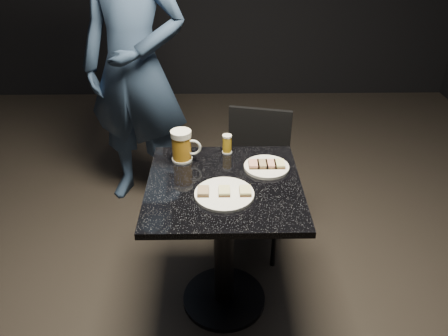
{
  "coord_description": "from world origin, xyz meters",
  "views": [
    {
      "loc": [
        -0.03,
        -1.65,
        1.83
      ],
      "look_at": [
        0.0,
        0.02,
        0.82
      ],
      "focal_mm": 35.0,
      "sensor_mm": 36.0,
      "label": 1
    }
  ],
  "objects_px": {
    "plate_small": "(266,167)",
    "chair": "(255,172)",
    "patron": "(135,67)",
    "beer_tumbler": "(227,144)",
    "beer_mug": "(182,146)",
    "plate_large": "(224,194)",
    "table": "(224,226)"
  },
  "relations": [
    {
      "from": "plate_small",
      "to": "chair",
      "type": "distance_m",
      "value": 0.46
    },
    {
      "from": "plate_small",
      "to": "patron",
      "type": "bearing_deg",
      "value": 130.25
    },
    {
      "from": "plate_small",
      "to": "beer_tumbler",
      "type": "distance_m",
      "value": 0.25
    },
    {
      "from": "chair",
      "to": "plate_small",
      "type": "bearing_deg",
      "value": -87.88
    },
    {
      "from": "plate_small",
      "to": "beer_mug",
      "type": "distance_m",
      "value": 0.42
    },
    {
      "from": "plate_large",
      "to": "chair",
      "type": "bearing_deg",
      "value": 72.32
    },
    {
      "from": "beer_tumbler",
      "to": "plate_small",
      "type": "bearing_deg",
      "value": -40.63
    },
    {
      "from": "plate_large",
      "to": "chair",
      "type": "xyz_separation_m",
      "value": [
        0.19,
        0.6,
        -0.26
      ]
    },
    {
      "from": "plate_small",
      "to": "beer_mug",
      "type": "height_order",
      "value": "beer_mug"
    },
    {
      "from": "beer_mug",
      "to": "beer_tumbler",
      "type": "distance_m",
      "value": 0.23
    },
    {
      "from": "plate_large",
      "to": "plate_small",
      "type": "bearing_deg",
      "value": 47.63
    },
    {
      "from": "table",
      "to": "patron",
      "type": "bearing_deg",
      "value": 118.18
    },
    {
      "from": "beer_mug",
      "to": "beer_tumbler",
      "type": "relative_size",
      "value": 1.61
    },
    {
      "from": "table",
      "to": "beer_tumbler",
      "type": "xyz_separation_m",
      "value": [
        0.02,
        0.29,
        0.29
      ]
    },
    {
      "from": "table",
      "to": "beer_tumbler",
      "type": "height_order",
      "value": "beer_tumbler"
    },
    {
      "from": "plate_small",
      "to": "table",
      "type": "height_order",
      "value": "plate_small"
    },
    {
      "from": "patron",
      "to": "beer_tumbler",
      "type": "relative_size",
      "value": 19.58
    },
    {
      "from": "patron",
      "to": "chair",
      "type": "height_order",
      "value": "patron"
    },
    {
      "from": "chair",
      "to": "beer_mug",
      "type": "bearing_deg",
      "value": -143.49
    },
    {
      "from": "table",
      "to": "plate_small",
      "type": "bearing_deg",
      "value": 32.48
    },
    {
      "from": "beer_mug",
      "to": "chair",
      "type": "bearing_deg",
      "value": 36.51
    },
    {
      "from": "plate_large",
      "to": "beer_tumbler",
      "type": "xyz_separation_m",
      "value": [
        0.02,
        0.38,
        0.04
      ]
    },
    {
      "from": "patron",
      "to": "chair",
      "type": "bearing_deg",
      "value": -17.86
    },
    {
      "from": "plate_large",
      "to": "beer_tumbler",
      "type": "distance_m",
      "value": 0.39
    },
    {
      "from": "table",
      "to": "beer_mug",
      "type": "distance_m",
      "value": 0.44
    },
    {
      "from": "beer_tumbler",
      "to": "chair",
      "type": "xyz_separation_m",
      "value": [
        0.17,
        0.22,
        -0.3
      ]
    },
    {
      "from": "table",
      "to": "chair",
      "type": "bearing_deg",
      "value": 69.32
    },
    {
      "from": "chair",
      "to": "table",
      "type": "bearing_deg",
      "value": -110.68
    },
    {
      "from": "patron",
      "to": "table",
      "type": "distance_m",
      "value": 1.24
    },
    {
      "from": "plate_large",
      "to": "patron",
      "type": "bearing_deg",
      "value": 116.09
    },
    {
      "from": "plate_small",
      "to": "patron",
      "type": "xyz_separation_m",
      "value": [
        -0.75,
        0.88,
        0.2
      ]
    },
    {
      "from": "table",
      "to": "beer_mug",
      "type": "height_order",
      "value": "beer_mug"
    }
  ]
}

